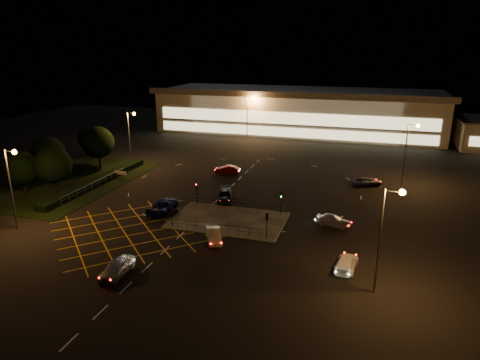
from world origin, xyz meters
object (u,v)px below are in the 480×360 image
(car_right_silver, at_px, (333,220))
(signal_sw, at_px, (171,209))
(car_queue_white, at_px, (214,235))
(car_circ_red, at_px, (227,169))
(car_east_grey, at_px, (367,182))
(signal_se, at_px, (267,220))
(signal_ne, at_px, (281,198))
(car_left_blue, at_px, (161,207))
(car_far_dkgrey, at_px, (225,196))
(signal_nw, at_px, (197,189))
(car_near_silver, at_px, (117,267))
(car_approach_white, at_px, (346,263))

(car_right_silver, bearing_deg, signal_sw, 119.99)
(car_queue_white, bearing_deg, car_circ_red, 78.96)
(car_east_grey, bearing_deg, signal_se, 122.51)
(signal_se, xyz_separation_m, signal_ne, (0.00, 7.99, 0.00))
(car_queue_white, height_order, car_left_blue, car_left_blue)
(signal_sw, xyz_separation_m, car_left_blue, (-3.50, 4.00, -1.59))
(car_far_dkgrey, relative_size, car_circ_red, 1.18)
(car_far_dkgrey, height_order, car_circ_red, car_far_dkgrey)
(signal_ne, height_order, car_queue_white, signal_ne)
(signal_ne, height_order, car_right_silver, signal_ne)
(signal_sw, xyz_separation_m, signal_nw, (0.00, 7.99, 0.00))
(car_east_grey, bearing_deg, car_queue_white, 114.61)
(car_left_blue, relative_size, car_far_dkgrey, 1.10)
(car_near_silver, bearing_deg, car_east_grey, 57.61)
(car_far_dkgrey, height_order, car_right_silver, car_right_silver)
(car_left_blue, xyz_separation_m, car_circ_red, (2.52, 20.17, -0.07))
(signal_sw, relative_size, car_circ_red, 0.73)
(car_left_blue, bearing_deg, signal_ne, 13.87)
(signal_ne, xyz_separation_m, car_east_grey, (10.66, 16.13, -1.70))
(car_near_silver, distance_m, car_right_silver, 26.39)
(signal_se, bearing_deg, car_circ_red, -61.76)
(signal_nw, relative_size, car_right_silver, 0.71)
(car_near_silver, xyz_separation_m, car_right_silver, (19.03, 18.28, -0.03))
(car_near_silver, distance_m, car_east_grey, 42.77)
(car_near_silver, xyz_separation_m, car_far_dkgrey, (3.19, 23.11, -0.05))
(signal_sw, distance_m, car_circ_red, 24.24)
(signal_nw, height_order, car_far_dkgrey, signal_nw)
(car_right_silver, bearing_deg, signal_ne, 87.34)
(car_approach_white, bearing_deg, car_left_blue, -11.75)
(signal_sw, relative_size, car_right_silver, 0.71)
(car_queue_white, xyz_separation_m, car_east_grey, (16.32, 26.37, -0.03))
(signal_se, bearing_deg, car_right_silver, -138.57)
(signal_se, relative_size, signal_nw, 1.00)
(signal_nw, xyz_separation_m, car_circ_red, (-0.98, 16.18, -1.65))
(car_far_dkgrey, relative_size, car_right_silver, 1.15)
(signal_nw, height_order, car_circ_red, signal_nw)
(car_left_blue, bearing_deg, car_queue_white, -32.96)
(signal_ne, xyz_separation_m, car_far_dkgrey, (-8.86, 3.01, -1.63))
(signal_se, xyz_separation_m, car_approach_white, (9.28, -4.38, -1.70))
(signal_ne, distance_m, car_left_blue, 16.08)
(car_east_grey, bearing_deg, car_right_silver, 134.77)
(car_near_silver, xyz_separation_m, car_circ_red, (-0.93, 36.28, -0.07))
(car_right_silver, xyz_separation_m, car_circ_red, (-19.96, 18.00, -0.04))
(car_right_silver, bearing_deg, signal_nw, 96.51)
(car_near_silver, height_order, car_left_blue, car_near_silver)
(car_left_blue, bearing_deg, car_circ_red, 82.31)
(signal_sw, height_order, signal_nw, same)
(signal_ne, relative_size, car_queue_white, 0.74)
(signal_sw, relative_size, signal_nw, 1.00)
(car_east_grey, bearing_deg, signal_sw, 103.15)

